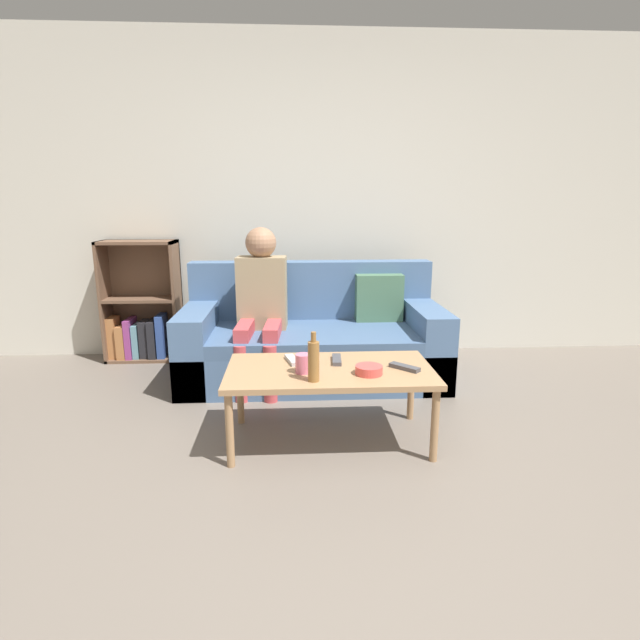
{
  "coord_description": "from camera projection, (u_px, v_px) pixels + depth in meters",
  "views": [
    {
      "loc": [
        -0.24,
        -1.68,
        1.28
      ],
      "look_at": [
        -0.07,
        1.35,
        0.56
      ],
      "focal_mm": 28.0,
      "sensor_mm": 36.0,
      "label": 1
    }
  ],
  "objects": [
    {
      "name": "ground_plane",
      "position": [
        357.0,
        540.0,
        1.94
      ],
      "size": [
        22.0,
        22.0,
        0.0
      ],
      "primitive_type": "plane",
      "color": "#70665B"
    },
    {
      "name": "snack_bowl",
      "position": [
        369.0,
        370.0,
        2.57
      ],
      "size": [
        0.14,
        0.14,
        0.05
      ],
      "color": "#DB4C47",
      "rests_on": "coffee_table"
    },
    {
      "name": "coffee_table",
      "position": [
        330.0,
        375.0,
        2.67
      ],
      "size": [
        1.1,
        0.59,
        0.42
      ],
      "color": "#A87F56",
      "rests_on": "ground_plane"
    },
    {
      "name": "couch",
      "position": [
        314.0,
        341.0,
        3.72
      ],
      "size": [
        1.88,
        0.89,
        0.83
      ],
      "color": "#4C6B93",
      "rests_on": "ground_plane"
    },
    {
      "name": "tv_remote_1",
      "position": [
        292.0,
        360.0,
        2.76
      ],
      "size": [
        0.09,
        0.18,
        0.02
      ],
      "rotation": [
        0.0,
        0.0,
        0.25
      ],
      "color": "#B7B7BC",
      "rests_on": "coffee_table"
    },
    {
      "name": "bottle",
      "position": [
        314.0,
        360.0,
        2.45
      ],
      "size": [
        0.06,
        0.06,
        0.25
      ],
      "color": "olive",
      "rests_on": "coffee_table"
    },
    {
      "name": "bookshelf",
      "position": [
        142.0,
        315.0,
        4.13
      ],
      "size": [
        0.6,
        0.28,
        0.98
      ],
      "color": "brown",
      "rests_on": "ground_plane"
    },
    {
      "name": "tv_remote_2",
      "position": [
        404.0,
        367.0,
        2.64
      ],
      "size": [
        0.15,
        0.15,
        0.02
      ],
      "rotation": [
        0.0,
        0.0,
        0.79
      ],
      "color": "#47474C",
      "rests_on": "coffee_table"
    },
    {
      "name": "wall_back",
      "position": [
        320.0,
        200.0,
        4.15
      ],
      "size": [
        12.0,
        0.06,
        2.6
      ],
      "color": "beige",
      "rests_on": "ground_plane"
    },
    {
      "name": "cup_near",
      "position": [
        303.0,
        364.0,
        2.58
      ],
      "size": [
        0.08,
        0.08,
        0.1
      ],
      "color": "pink",
      "rests_on": "coffee_table"
    },
    {
      "name": "person_adult",
      "position": [
        261.0,
        296.0,
        3.53
      ],
      "size": [
        0.36,
        0.63,
        1.11
      ],
      "rotation": [
        0.0,
        0.0,
        -0.06
      ],
      "color": "#C6474C",
      "rests_on": "ground_plane"
    },
    {
      "name": "tv_remote_0",
      "position": [
        336.0,
        360.0,
        2.77
      ],
      "size": [
        0.06,
        0.17,
        0.02
      ],
      "rotation": [
        0.0,
        0.0,
        -0.06
      ],
      "color": "#47474C",
      "rests_on": "coffee_table"
    }
  ]
}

